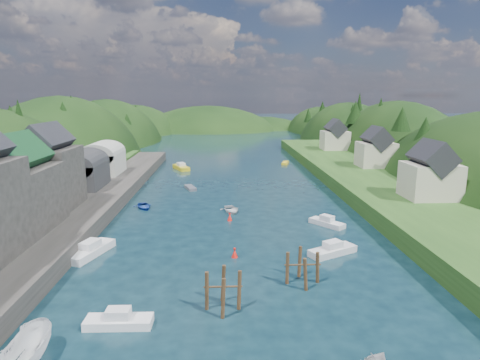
{
  "coord_description": "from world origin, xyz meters",
  "views": [
    {
      "loc": [
        -2.7,
        -32.84,
        16.84
      ],
      "look_at": [
        0.0,
        28.0,
        4.0
      ],
      "focal_mm": 30.0,
      "sensor_mm": 36.0,
      "label": 1
    }
  ],
  "objects_px": {
    "piling_cluster_far": "(302,271)",
    "channel_buoy_near": "(235,253)",
    "channel_buoy_far": "(230,217)",
    "piling_cluster_near": "(223,294)"
  },
  "relations": [
    {
      "from": "piling_cluster_far",
      "to": "channel_buoy_near",
      "type": "bearing_deg",
      "value": 133.8
    },
    {
      "from": "channel_buoy_near",
      "to": "channel_buoy_far",
      "type": "height_order",
      "value": "same"
    },
    {
      "from": "channel_buoy_near",
      "to": "piling_cluster_near",
      "type": "bearing_deg",
      "value": -96.83
    },
    {
      "from": "channel_buoy_far",
      "to": "piling_cluster_far",
      "type": "bearing_deg",
      "value": -71.85
    },
    {
      "from": "piling_cluster_far",
      "to": "channel_buoy_near",
      "type": "xyz_separation_m",
      "value": [
        -5.99,
        6.25,
        -0.75
      ]
    },
    {
      "from": "channel_buoy_far",
      "to": "piling_cluster_near",
      "type": "bearing_deg",
      "value": -92.42
    },
    {
      "from": "piling_cluster_near",
      "to": "channel_buoy_near",
      "type": "bearing_deg",
      "value": 83.17
    },
    {
      "from": "piling_cluster_near",
      "to": "channel_buoy_near",
      "type": "xyz_separation_m",
      "value": [
        1.26,
        10.52,
        -0.88
      ]
    },
    {
      "from": "piling_cluster_far",
      "to": "channel_buoy_far",
      "type": "distance_m",
      "value": 20.11
    },
    {
      "from": "piling_cluster_near",
      "to": "channel_buoy_far",
      "type": "distance_m",
      "value": 23.41
    }
  ]
}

